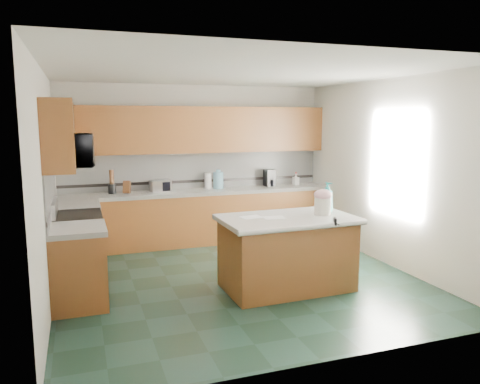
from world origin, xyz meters
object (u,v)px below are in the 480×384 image
island_base (287,255)px  knife_block (127,187)px  treat_jar (323,206)px  coffee_maker (270,178)px  island_top (287,219)px  toaster_oven (160,186)px  soap_bottle_island (327,197)px

island_base → knife_block: size_ratio=7.74×
treat_jar → coffee_maker: 2.64m
island_top → knife_block: (-1.69, 2.57, 0.13)m
island_top → coffee_maker: 2.74m
toaster_oven → soap_bottle_island: bearing=-61.9°
soap_bottle_island → knife_block: bearing=111.8°
knife_block → toaster_oven: bearing=19.5°
coffee_maker → knife_block: bearing=177.7°
soap_bottle_island → island_base: bearing=166.8°
treat_jar → knife_block: 3.37m
island_base → coffee_maker: 2.80m
soap_bottle_island → knife_block: soap_bottle_island is taller
island_base → coffee_maker: (0.85, 2.60, 0.64)m
treat_jar → toaster_oven: 3.05m
island_top → coffee_maker: size_ratio=5.53×
island_base → treat_jar: bearing=-4.1°
island_base → knife_block: (-1.69, 2.57, 0.59)m
island_base → knife_block: knife_block is taller
island_top → knife_block: 3.07m
island_base → coffee_maker: size_ratio=5.20×
soap_bottle_island → toaster_oven: bearing=104.1°
island_base → coffee_maker: coffee_maker is taller
knife_block → coffee_maker: coffee_maker is taller
island_top → treat_jar: treat_jar is taller
treat_jar → coffee_maker: size_ratio=0.73×
toaster_oven → coffee_maker: size_ratio=1.11×
island_top → toaster_oven: bearing=112.2°
island_top → soap_bottle_island: bearing=5.9°
knife_block → island_base: bearing=-37.1°
toaster_oven → island_top: bearing=-72.9°
island_base → island_top: 0.46m
toaster_oven → treat_jar: bearing=-64.8°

